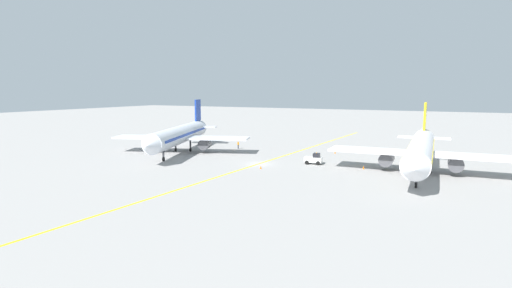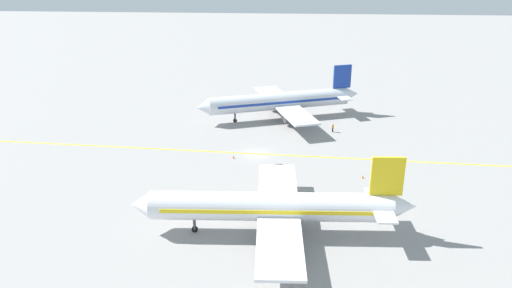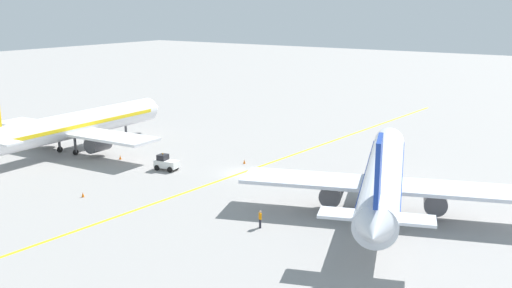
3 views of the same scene
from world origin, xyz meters
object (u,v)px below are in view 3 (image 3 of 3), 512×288
object	(u,v)px
airplane_at_gate	(75,126)
ground_crew_worker	(260,218)
traffic_cone_far_edge	(244,162)
airplane_adjacent_stand	(384,177)
traffic_cone_near_nose	(83,195)
baggage_tug_white	(166,163)
traffic_cone_by_wingtip	(120,157)

from	to	relation	value
airplane_at_gate	ground_crew_worker	size ratio (longest dim) A/B	21.14
airplane_at_gate	traffic_cone_far_edge	xyz separation A→B (m)	(23.57, 7.82, -3.43)
airplane_adjacent_stand	airplane_at_gate	bearing A→B (deg)	-179.83
traffic_cone_near_nose	baggage_tug_white	bearing A→B (deg)	89.83
traffic_cone_near_nose	traffic_cone_far_edge	world-z (taller)	same
baggage_tug_white	ground_crew_worker	size ratio (longest dim) A/B	1.89
airplane_at_gate	ground_crew_worker	bearing A→B (deg)	-14.92
ground_crew_worker	traffic_cone_by_wingtip	bearing A→B (deg)	160.51
traffic_cone_by_wingtip	airplane_at_gate	bearing A→B (deg)	-177.84
airplane_adjacent_stand	traffic_cone_near_nose	world-z (taller)	airplane_adjacent_stand
traffic_cone_far_edge	traffic_cone_near_nose	bearing A→B (deg)	-106.97
traffic_cone_far_edge	ground_crew_worker	bearing A→B (deg)	-51.19
traffic_cone_near_nose	airplane_at_gate	bearing A→B (deg)	142.14
ground_crew_worker	traffic_cone_far_edge	distance (m)	23.05
baggage_tug_white	ground_crew_worker	bearing A→B (deg)	-25.62
traffic_cone_far_edge	baggage_tug_white	bearing A→B (deg)	-128.85
airplane_adjacent_stand	ground_crew_worker	size ratio (longest dim) A/B	20.48
baggage_tug_white	traffic_cone_by_wingtip	size ratio (longest dim) A/B	5.78
baggage_tug_white	traffic_cone_by_wingtip	xyz separation A→B (m)	(-8.69, 0.45, -0.63)
airplane_adjacent_stand	ground_crew_worker	xyz separation A→B (m)	(-7.79, -10.27, -2.80)
ground_crew_worker	airplane_at_gate	bearing A→B (deg)	165.08
traffic_cone_by_wingtip	baggage_tug_white	bearing A→B (deg)	-3.00
airplane_adjacent_stand	baggage_tug_white	xyz separation A→B (m)	(-28.64, -0.27, -2.81)
baggage_tug_white	traffic_cone_near_nose	xyz separation A→B (m)	(-0.04, -13.18, -0.63)
traffic_cone_near_nose	traffic_cone_by_wingtip	world-z (taller)	same
traffic_cone_near_nose	traffic_cone_by_wingtip	size ratio (longest dim) A/B	1.00
baggage_tug_white	traffic_cone_far_edge	distance (m)	10.24
baggage_tug_white	traffic_cone_by_wingtip	distance (m)	8.72
traffic_cone_near_nose	airplane_adjacent_stand	bearing A→B (deg)	25.12
airplane_at_gate	traffic_cone_near_nose	distance (m)	21.96
airplane_adjacent_stand	traffic_cone_by_wingtip	distance (m)	37.49
airplane_at_gate	traffic_cone_by_wingtip	world-z (taller)	airplane_at_gate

